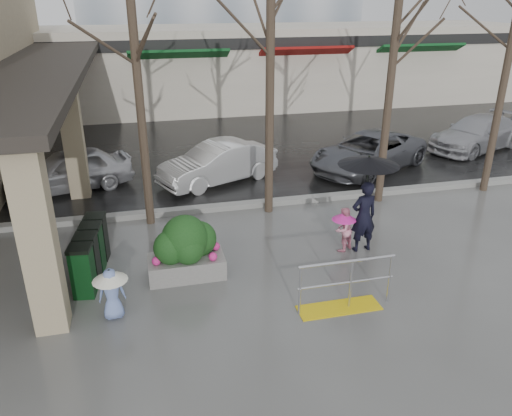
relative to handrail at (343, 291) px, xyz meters
name	(u,v)px	position (x,y,z in m)	size (l,w,h in m)	color
ground	(258,284)	(-1.36, 1.20, -0.38)	(120.00, 120.00, 0.00)	#51514F
street_asphalt	(170,94)	(-1.36, 23.20, -0.37)	(120.00, 36.00, 0.01)	black
curb	(223,207)	(-1.36, 5.20, -0.30)	(120.00, 0.30, 0.15)	gray
canopy_slab	(39,62)	(-6.16, 9.20, 3.25)	(2.80, 18.00, 0.25)	#2D2823
pillar_front	(38,239)	(-5.26, 0.70, 1.37)	(0.55, 0.55, 3.50)	tan
pillar_back	(73,138)	(-5.26, 7.20, 1.37)	(0.55, 0.55, 3.50)	tan
storefront_row	(212,67)	(0.64, 19.17, 1.64)	(34.00, 6.74, 4.00)	beige
handrail	(343,291)	(0.00, 0.00, 0.00)	(1.90, 0.50, 1.03)	yellow
tree_west	(132,15)	(-3.36, 4.80, 4.71)	(3.20, 3.20, 6.80)	#382B21
tree_midwest	(271,7)	(-0.16, 4.80, 4.86)	(3.20, 3.20, 7.00)	#382B21
tree_mideast	(397,22)	(3.14, 4.80, 4.48)	(3.20, 3.20, 6.50)	#382B21
woman	(366,193)	(1.35, 2.10, 1.05)	(1.36, 1.36, 2.31)	black
child_pink	(344,227)	(0.92, 2.20, 0.22)	(0.65, 0.60, 1.06)	pink
child_blue	(111,288)	(-4.21, 0.73, 0.24)	(0.64, 0.64, 1.01)	#768FD3
planter	(186,248)	(-2.73, 1.90, 0.29)	(1.59, 0.94, 1.39)	slate
news_boxes	(90,253)	(-4.67, 2.37, 0.16)	(0.69, 1.97, 1.07)	#0D3D17
car_a	(69,170)	(-5.60, 7.82, 0.25)	(1.49, 3.70, 1.26)	#BCBCC1
car_b	(218,163)	(-1.11, 7.42, 0.25)	(1.33, 3.82, 1.26)	white
car_c	(368,152)	(4.02, 7.43, 0.25)	(2.09, 4.53, 1.26)	#5C5E64
car_d	(477,133)	(9.10, 8.68, 0.25)	(1.77, 4.34, 1.26)	#AAAAAE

